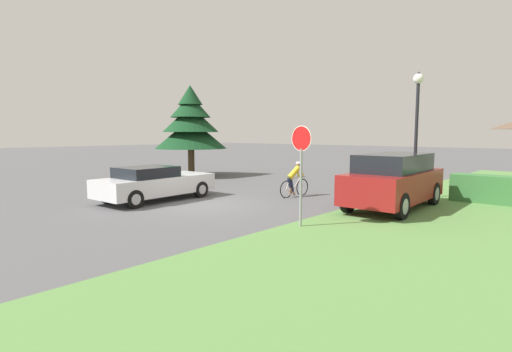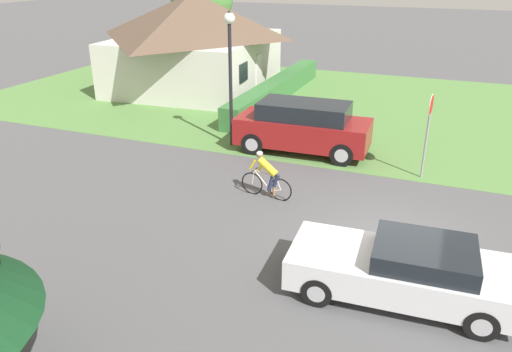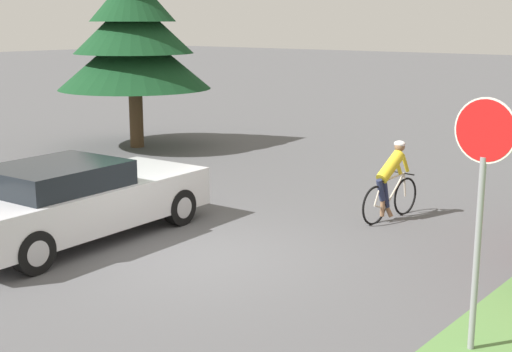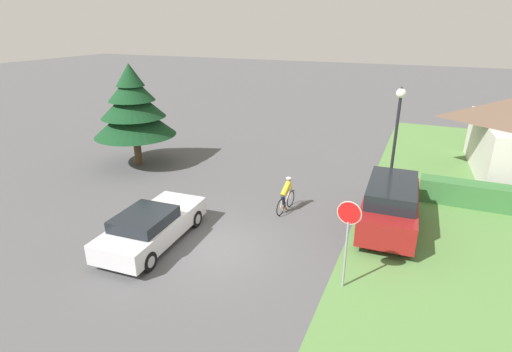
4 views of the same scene
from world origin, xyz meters
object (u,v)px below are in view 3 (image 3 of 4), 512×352
cyclist (391,182)px  conifer_tall_near (133,37)px  sedan_left_lane (75,200)px  stop_sign (482,176)px

cyclist → conifer_tall_near: bearing=82.7°
sedan_left_lane → stop_sign: 6.82m
cyclist → stop_sign: stop_sign is taller
sedan_left_lane → conifer_tall_near: (-5.89, 6.61, 2.44)m
cyclist → stop_sign: size_ratio=0.60×
stop_sign → conifer_tall_near: 14.19m
conifer_tall_near → sedan_left_lane: bearing=-48.3°
stop_sign → sedan_left_lane: bearing=6.2°
sedan_left_lane → conifer_tall_near: bearing=38.6°
stop_sign → conifer_tall_near: size_ratio=0.51×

